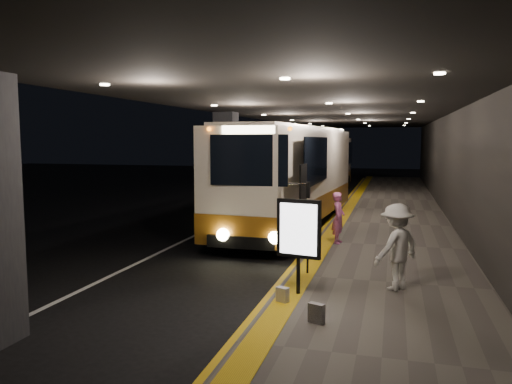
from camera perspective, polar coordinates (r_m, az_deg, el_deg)
The scene contains 16 objects.
ground at distance 15.66m, azimuth -2.92°, elevation -6.32°, with size 90.00×90.00×0.00m, color black.
lane_line_white at distance 20.88m, azimuth -3.28°, elevation -3.20°, with size 0.12×50.00×0.01m, color silver.
kerb_stripe_yellow at distance 19.95m, azimuth 8.10°, elevation -3.68°, with size 0.18×50.00×0.01m, color gold.
sidewalk at distance 19.78m, azimuth 15.03°, elevation -3.70°, with size 4.50×50.00×0.15m, color #514C44.
tactile_strip at distance 19.87m, azimuth 9.54°, elevation -3.30°, with size 0.50×50.00×0.01m, color gold.
terminal_wall at distance 19.63m, azimuth 21.86°, elevation 4.58°, with size 0.10×50.00×6.00m, color black.
support_columns at distance 19.60m, azimuth -3.43°, elevation 2.66°, with size 0.80×24.80×4.40m.
canopy at distance 19.69m, azimuth 8.74°, elevation 9.60°, with size 9.00×50.00×0.40m, color black.
coach_main at distance 19.12m, azimuth 4.11°, elevation 1.33°, with size 3.27×12.05×3.72m.
coach_second at distance 30.98m, azimuth 8.00°, elevation 2.83°, with size 2.46×11.01×3.45m.
passenger_boarding at distance 15.59m, azimuth 9.40°, elevation -2.92°, with size 0.58×0.38×1.59m, color #D664A6.
passenger_waiting_white at distance 11.07m, azimuth 15.78°, elevation -6.04°, with size 1.19×0.55×1.85m, color silver.
bag_polka at distance 9.01m, azimuth 6.92°, elevation -13.59°, with size 0.29×0.12×0.35m, color black.
bag_plain at distance 10.02m, azimuth 3.04°, elevation -11.65°, with size 0.24×0.14×0.30m, color #B2B0A7.
info_sign at distance 10.26m, azimuth 4.89°, elevation -4.40°, with size 0.94×0.27×1.98m.
stanchion_post at distance 12.01m, azimuth 5.93°, elevation -6.50°, with size 0.05×0.05×1.19m, color black.
Camera 1 is at (4.84, -14.51, 3.34)m, focal length 35.00 mm.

